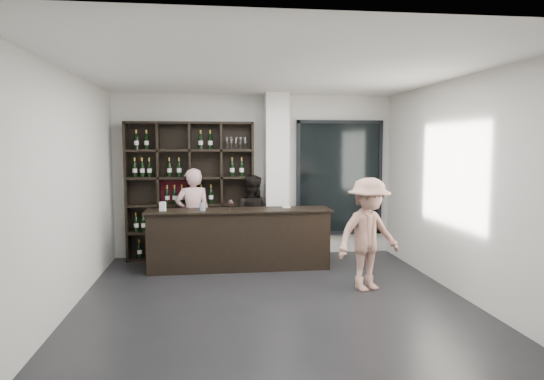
{
  "coord_description": "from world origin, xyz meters",
  "views": [
    {
      "loc": [
        -0.77,
        -5.96,
        2.02
      ],
      "look_at": [
        0.1,
        1.1,
        1.34
      ],
      "focal_mm": 32.0,
      "sensor_mm": 36.0,
      "label": 1
    }
  ],
  "objects": [
    {
      "name": "taster_pink",
      "position": [
        -1.1,
        2.24,
        0.81
      ],
      "size": [
        0.63,
        0.45,
        1.61
      ],
      "primitive_type": "imported",
      "rotation": [
        0.0,
        0.0,
        3.26
      ],
      "color": "#C89C9A",
      "rests_on": "floor"
    },
    {
      "name": "taster_black",
      "position": [
        -0.1,
        2.4,
        0.74
      ],
      "size": [
        0.88,
        0.8,
        1.48
      ],
      "primitive_type": "imported",
      "rotation": [
        0.0,
        0.0,
        2.74
      ],
      "color": "black",
      "rests_on": "floor"
    },
    {
      "name": "glass_panel",
      "position": [
        1.55,
        2.69,
        1.4
      ],
      "size": [
        1.6,
        0.08,
        2.1
      ],
      "color": "black",
      "rests_on": "floor"
    },
    {
      "name": "structural_column",
      "position": [
        0.35,
        2.47,
        1.45
      ],
      "size": [
        0.4,
        0.4,
        2.9
      ],
      "primitive_type": "cube",
      "color": "silver",
      "rests_on": "floor"
    },
    {
      "name": "card_stand",
      "position": [
        -1.55,
        1.71,
        1.04
      ],
      "size": [
        0.11,
        0.07,
        0.14
      ],
      "primitive_type": "cube",
      "rotation": [
        0.0,
        0.0,
        -0.28
      ],
      "color": "white",
      "rests_on": "tasting_counter"
    },
    {
      "name": "wine_glass",
      "position": [
        -0.48,
        1.68,
        1.07
      ],
      "size": [
        0.1,
        0.1,
        0.19
      ],
      "primitive_type": null,
      "rotation": [
        0.0,
        0.0,
        -0.39
      ],
      "color": "white",
      "rests_on": "tasting_counter"
    },
    {
      "name": "spit_cup",
      "position": [
        -0.93,
        1.66,
        1.04
      ],
      "size": [
        0.12,
        0.12,
        0.13
      ],
      "primitive_type": "cylinder",
      "rotation": [
        0.0,
        0.0,
        0.25
      ],
      "color": "silver",
      "rests_on": "tasting_counter"
    },
    {
      "name": "tasting_counter",
      "position": [
        -0.35,
        1.75,
        0.49
      ],
      "size": [
        2.96,
        0.62,
        0.97
      ],
      "rotation": [
        0.0,
        0.0,
        0.01
      ],
      "color": "black",
      "rests_on": "floor"
    },
    {
      "name": "napkin_stack",
      "position": [
        0.43,
        1.86,
        0.98
      ],
      "size": [
        0.13,
        0.13,
        0.02
      ],
      "primitive_type": "cube",
      "rotation": [
        0.0,
        0.0,
        -0.04
      ],
      "color": "white",
      "rests_on": "tasting_counter"
    },
    {
      "name": "floor",
      "position": [
        0.0,
        0.0,
        -0.01
      ],
      "size": [
        5.0,
        5.5,
        0.01
      ],
      "primitive_type": "cube",
      "color": "black",
      "rests_on": "ground"
    },
    {
      "name": "wine_shelf",
      "position": [
        -1.15,
        2.57,
        1.2
      ],
      "size": [
        2.2,
        0.35,
        2.4
      ],
      "primitive_type": null,
      "color": "black",
      "rests_on": "floor"
    },
    {
      "name": "customer",
      "position": [
        1.36,
        0.4,
        0.78
      ],
      "size": [
        1.15,
        0.9,
        1.56
      ],
      "primitive_type": "imported",
      "rotation": [
        0.0,
        0.0,
        0.36
      ],
      "color": "#A17464",
      "rests_on": "floor"
    }
  ]
}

